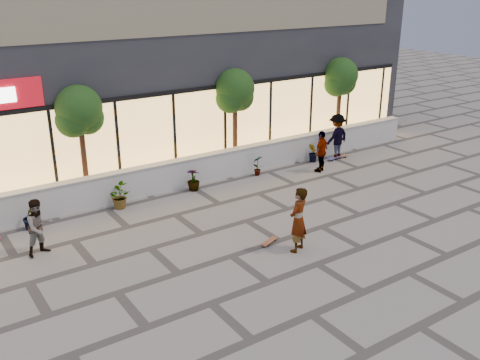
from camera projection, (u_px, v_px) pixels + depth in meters
ground at (317, 264)px, 14.06m from camera, size 80.00×80.00×0.00m
planter_wall at (188, 172)px, 19.31m from camera, size 22.00×0.42×1.04m
retail_building at (122, 51)px, 22.26m from camera, size 24.00×9.17×8.50m
shrub_b at (29, 216)px, 15.94m from camera, size 0.57×0.57×0.81m
shrub_c at (118, 196)px, 17.40m from camera, size 0.68×0.77×0.81m
shrub_d at (193, 180)px, 18.87m from camera, size 0.64×0.64×0.81m
shrub_e at (258, 165)px, 20.34m from camera, size 0.46×0.35×0.81m
shrub_f at (313, 153)px, 21.80m from camera, size 0.55×0.57×0.81m
tree_midwest at (79, 114)px, 17.16m from camera, size 1.60×1.50×3.92m
tree_mideast at (235, 93)px, 20.30m from camera, size 1.60×1.50×3.92m
tree_east at (340, 79)px, 23.18m from camera, size 1.60×1.50×3.92m
skater_center at (298, 220)px, 14.46m from camera, size 0.80×0.68×1.85m
skater_left at (39, 227)px, 14.33m from camera, size 0.91×0.80×1.59m
skater_right_near at (321, 151)px, 20.62m from camera, size 1.03×0.75×1.63m
skater_right_far at (337, 137)px, 22.09m from camera, size 1.31×0.86×1.89m
skateboard_center at (269, 241)px, 15.14m from camera, size 0.70×0.42×0.08m
skateboard_right_near at (340, 156)px, 22.41m from camera, size 0.78×0.28×0.09m
skateboard_right_far at (335, 158)px, 22.25m from camera, size 0.86×0.33×0.10m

